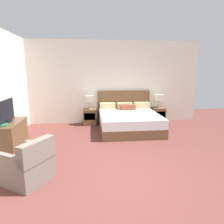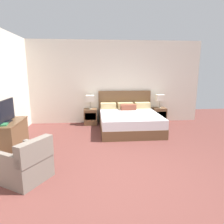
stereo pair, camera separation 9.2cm
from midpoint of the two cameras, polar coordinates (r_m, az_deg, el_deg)
name	(u,v)px [view 2 (the right image)]	position (r m, az deg, el deg)	size (l,w,h in m)	color
ground_plane	(124,182)	(3.58, 4.34, -19.41)	(12.00, 12.00, 0.00)	brown
wall_back	(108,82)	(7.07, -0.88, 8.44)	(6.59, 0.06, 2.85)	silver
bed	(129,120)	(6.32, 5.27, -2.34)	(1.86, 2.03, 1.14)	brown
nightstand_left	(90,117)	(6.93, -5.79, -1.34)	(0.44, 0.41, 0.54)	brown
nightstand_right	(159,115)	(7.31, 13.65, -0.91)	(0.44, 0.41, 0.54)	brown
table_lamp_left	(90,99)	(6.81, -5.90, 3.84)	(0.27, 0.27, 0.47)	gray
table_lamp_right	(160,98)	(7.20, 13.89, 4.00)	(0.27, 0.27, 0.47)	gray
dresser	(9,137)	(5.06, -26.84, -6.37)	(0.54, 1.04, 0.74)	brown
tv	(5,112)	(4.86, -27.74, 0.08)	(0.18, 0.89, 0.49)	black
book_red_cover	(2,125)	(4.67, -28.45, -3.20)	(0.21, 0.19, 0.03)	#2D7042
armchair_by_window	(27,165)	(3.77, -22.56, -13.71)	(0.94, 0.94, 0.76)	#70665B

